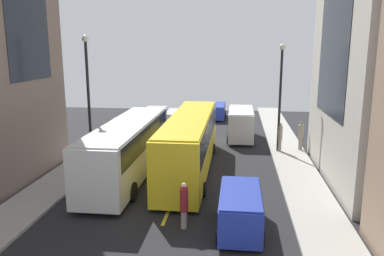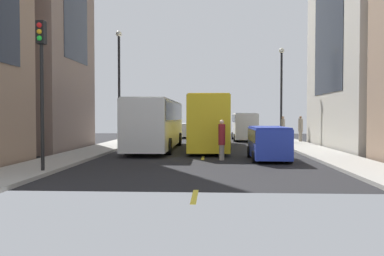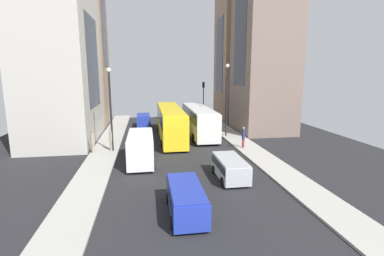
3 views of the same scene
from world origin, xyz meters
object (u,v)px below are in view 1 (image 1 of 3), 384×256
at_px(streetcar_yellow, 190,139).
at_px(car_blue_2, 217,110).
at_px(car_blue_0, 240,208).
at_px(delivery_van_white, 241,122).
at_px(car_silver_1, 175,117).
at_px(city_bus_white, 128,144).
at_px(pedestrian_crossing_mid, 115,129).
at_px(pedestrian_walking_far, 184,204).
at_px(pedestrian_crossing_near, 280,136).
at_px(pedestrian_waiting_curb, 301,135).

height_order(streetcar_yellow, car_blue_2, streetcar_yellow).
xyz_separation_m(streetcar_yellow, car_blue_0, (3.14, -7.76, -1.10)).
xyz_separation_m(delivery_van_white, car_blue_2, (-2.55, 9.36, -0.59)).
height_order(delivery_van_white, car_silver_1, delivery_van_white).
xyz_separation_m(city_bus_white, delivery_van_white, (6.88, 10.47, -0.50)).
relative_size(car_silver_1, pedestrian_crossing_mid, 1.99).
distance_m(car_silver_1, pedestrian_walking_far, 21.91).
bearing_deg(pedestrian_crossing_near, car_blue_0, -73.06).
distance_m(city_bus_white, delivery_van_white, 12.54).
bearing_deg(pedestrian_waiting_curb, delivery_van_white, -48.86).
height_order(city_bus_white, pedestrian_waiting_curb, city_bus_white).
relative_size(streetcar_yellow, pedestrian_waiting_curb, 6.17).
distance_m(delivery_van_white, car_blue_2, 9.72).
height_order(car_silver_1, pedestrian_crossing_near, pedestrian_crossing_near).
bearing_deg(car_blue_2, car_blue_0, -84.72).
height_order(city_bus_white, streetcar_yellow, streetcar_yellow).
height_order(car_blue_2, pedestrian_crossing_mid, pedestrian_crossing_mid).
height_order(car_blue_2, pedestrian_waiting_curb, pedestrian_waiting_curb).
xyz_separation_m(city_bus_white, pedestrian_crossing_mid, (-3.18, 7.32, -0.73)).
bearing_deg(city_bus_white, pedestrian_crossing_near, 33.35).
bearing_deg(pedestrian_crossing_near, city_bus_white, -116.51).
bearing_deg(pedestrian_walking_far, car_blue_0, -63.33).
bearing_deg(city_bus_white, pedestrian_waiting_curb, 31.70).
bearing_deg(car_silver_1, streetcar_yellow, -77.02).
bearing_deg(pedestrian_walking_far, pedestrian_crossing_mid, 51.22).
distance_m(delivery_van_white, pedestrian_crossing_mid, 10.54).
bearing_deg(car_blue_2, pedestrian_crossing_mid, -120.98).
distance_m(car_blue_0, pedestrian_crossing_mid, 16.88).
distance_m(city_bus_white, pedestrian_waiting_curb, 13.35).
bearing_deg(streetcar_yellow, car_blue_2, 87.75).
distance_m(car_blue_2, pedestrian_crossing_mid, 14.59).
distance_m(car_blue_0, car_silver_1, 22.31).
bearing_deg(streetcar_yellow, pedestrian_crossing_mid, 139.03).
bearing_deg(delivery_van_white, pedestrian_crossing_near, -54.85).
xyz_separation_m(streetcar_yellow, pedestrian_crossing_near, (6.13, 4.98, -0.83)).
bearing_deg(pedestrian_crossing_mid, streetcar_yellow, -22.25).
relative_size(car_silver_1, pedestrian_crossing_near, 1.95).
relative_size(car_silver_1, pedestrian_waiting_curb, 1.93).
bearing_deg(pedestrian_walking_far, pedestrian_crossing_near, -0.04).
distance_m(streetcar_yellow, pedestrian_crossing_mid, 9.03).
xyz_separation_m(delivery_van_white, pedestrian_crossing_near, (2.86, -4.06, -0.22)).
xyz_separation_m(streetcar_yellow, pedestrian_waiting_curb, (7.73, 5.57, -0.84)).
xyz_separation_m(streetcar_yellow, pedestrian_walking_far, (0.70, -7.92, -1.01)).
distance_m(streetcar_yellow, pedestrian_crossing_near, 7.94).
bearing_deg(streetcar_yellow, city_bus_white, -158.40).
bearing_deg(pedestrian_waiting_curb, pedestrian_walking_far, 51.51).
distance_m(car_silver_1, car_blue_2, 6.13).
bearing_deg(pedestrian_walking_far, pedestrian_waiting_curb, -4.74).
height_order(city_bus_white, car_silver_1, city_bus_white).
xyz_separation_m(pedestrian_waiting_curb, pedestrian_crossing_mid, (-14.52, 0.32, -0.01)).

